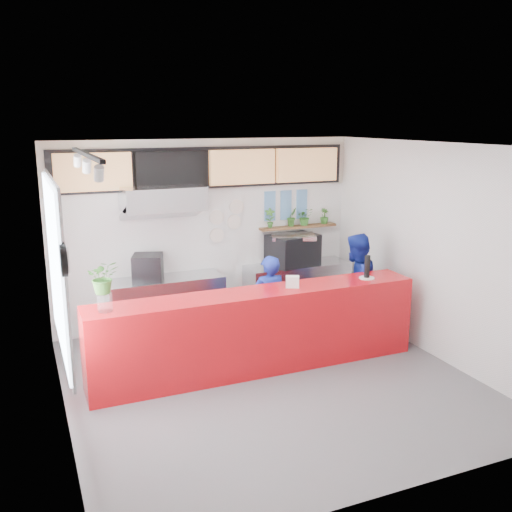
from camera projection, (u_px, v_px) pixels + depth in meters
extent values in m
plane|color=slate|center=(270.00, 381.00, 7.36)|extent=(5.00, 5.00, 0.00)
plane|color=silver|center=(271.00, 145.00, 6.66)|extent=(5.00, 5.00, 0.00)
plane|color=white|center=(207.00, 233.00, 9.25)|extent=(5.00, 0.00, 5.00)
plane|color=white|center=(57.00, 292.00, 6.07)|extent=(0.00, 5.00, 5.00)
plane|color=white|center=(434.00, 251.00, 7.95)|extent=(0.00, 5.00, 5.00)
cube|color=red|center=(258.00, 331.00, 7.59)|extent=(4.50, 0.60, 1.10)
cube|color=beige|center=(206.00, 164.00, 8.98)|extent=(5.00, 0.02, 0.80)
cube|color=#B2B5BA|center=(166.00, 306.00, 8.92)|extent=(1.80, 0.60, 0.90)
cube|color=black|center=(148.00, 267.00, 8.67)|extent=(0.56, 0.56, 0.39)
cube|color=#B2B5BA|center=(163.00, 198.00, 8.48)|extent=(1.20, 0.70, 0.35)
cube|color=#B2B5BA|center=(163.00, 211.00, 8.53)|extent=(1.20, 0.69, 0.31)
cube|color=#B2B5BA|center=(297.00, 289.00, 9.79)|extent=(1.80, 0.60, 0.90)
cube|color=black|center=(293.00, 250.00, 9.59)|extent=(0.91, 0.74, 0.51)
cube|color=#B7BABF|center=(293.00, 236.00, 9.54)|extent=(0.86, 0.73, 0.07)
cube|color=brown|center=(298.00, 227.00, 9.76)|extent=(1.40, 0.18, 0.04)
cube|color=tan|center=(93.00, 172.00, 8.24)|extent=(1.10, 0.10, 0.55)
cube|color=black|center=(172.00, 169.00, 8.67)|extent=(1.10, 0.10, 0.55)
cube|color=tan|center=(242.00, 167.00, 9.11)|extent=(1.10, 0.10, 0.55)
cube|color=tan|center=(307.00, 165.00, 9.55)|extent=(1.10, 0.10, 0.55)
cube|color=black|center=(207.00, 168.00, 8.97)|extent=(4.80, 0.04, 0.65)
cube|color=silver|center=(56.00, 267.00, 6.30)|extent=(0.04, 2.20, 1.90)
cube|color=#B2B5BA|center=(58.00, 267.00, 6.31)|extent=(0.03, 2.30, 2.00)
cylinder|color=black|center=(64.00, 261.00, 5.15)|extent=(0.05, 0.30, 0.30)
cylinder|color=white|center=(67.00, 260.00, 5.16)|extent=(0.02, 0.26, 0.26)
cube|color=black|center=(86.00, 154.00, 5.88)|extent=(0.05, 2.40, 0.04)
cylinder|color=silver|center=(217.00, 217.00, 9.22)|extent=(0.24, 0.03, 0.24)
cylinder|color=silver|center=(234.00, 222.00, 9.36)|extent=(0.24, 0.03, 0.24)
cylinder|color=silver|center=(217.00, 235.00, 9.29)|extent=(0.24, 0.03, 0.24)
cylinder|color=silver|center=(237.00, 207.00, 9.32)|extent=(0.24, 0.03, 0.24)
cube|color=#598CBF|center=(270.00, 199.00, 9.53)|extent=(0.20, 0.02, 0.25)
cube|color=#598CBF|center=(286.00, 198.00, 9.64)|extent=(0.20, 0.02, 0.25)
cube|color=#598CBF|center=(302.00, 197.00, 9.75)|extent=(0.20, 0.02, 0.25)
cube|color=#598CBF|center=(270.00, 213.00, 9.59)|extent=(0.20, 0.02, 0.25)
cube|color=#598CBF|center=(286.00, 212.00, 9.70)|extent=(0.20, 0.02, 0.25)
cube|color=#598CBF|center=(302.00, 211.00, 9.81)|extent=(0.20, 0.02, 0.25)
imported|color=navy|center=(269.00, 305.00, 8.13)|extent=(0.54, 0.36, 1.44)
imported|color=navy|center=(355.00, 286.00, 8.70)|extent=(1.00, 0.94, 1.62)
imported|color=#336824|center=(270.00, 218.00, 9.52)|extent=(0.21, 0.17, 0.33)
imported|color=#336824|center=(292.00, 217.00, 9.67)|extent=(0.21, 0.19, 0.32)
imported|color=#336824|center=(305.00, 217.00, 9.77)|extent=(0.29, 0.26, 0.29)
imported|color=#336824|center=(324.00, 216.00, 9.92)|extent=(0.17, 0.16, 0.27)
cylinder|color=white|center=(105.00, 303.00, 6.66)|extent=(0.22, 0.22, 0.21)
imported|color=#336824|center=(103.00, 277.00, 6.59)|extent=(0.37, 0.32, 0.40)
cube|color=white|center=(292.00, 282.00, 7.62)|extent=(0.21, 0.17, 0.15)
cylinder|color=white|center=(367.00, 278.00, 8.06)|extent=(0.24, 0.24, 0.02)
cylinder|color=black|center=(367.00, 267.00, 8.02)|extent=(0.08, 0.08, 0.32)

